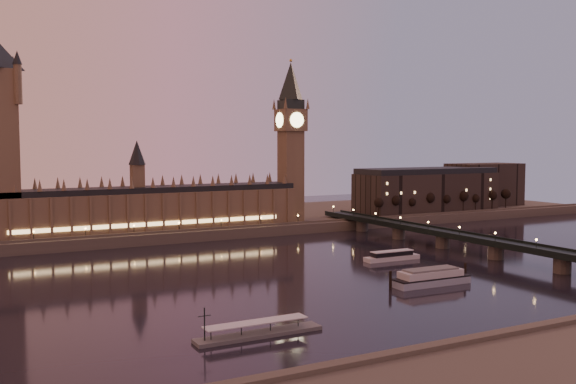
# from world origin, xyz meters

# --- Properties ---
(ground) EXTENTS (700.00, 700.00, 0.00)m
(ground) POSITION_xyz_m (0.00, 0.00, 0.00)
(ground) COLOR black
(ground) RESTS_ON ground
(far_embankment) EXTENTS (560.00, 130.00, 6.00)m
(far_embankment) POSITION_xyz_m (30.00, 165.00, 3.00)
(far_embankment) COLOR #423D35
(far_embankment) RESTS_ON ground
(palace_of_westminster) EXTENTS (180.00, 26.62, 52.00)m
(palace_of_westminster) POSITION_xyz_m (-40.12, 120.99, 21.71)
(palace_of_westminster) COLOR brown
(palace_of_westminster) RESTS_ON ground
(big_ben) EXTENTS (17.68, 17.68, 104.00)m
(big_ben) POSITION_xyz_m (53.99, 120.99, 63.95)
(big_ben) COLOR brown
(big_ben) RESTS_ON ground
(westminster_bridge) EXTENTS (13.20, 260.00, 15.30)m
(westminster_bridge) POSITION_xyz_m (91.61, 0.00, 5.52)
(westminster_bridge) COLOR black
(westminster_bridge) RESTS_ON ground
(city_block) EXTENTS (155.00, 45.00, 34.00)m
(city_block) POSITION_xyz_m (194.94, 130.93, 22.24)
(city_block) COLOR black
(city_block) RESTS_ON ground
(bare_tree_0) EXTENTS (6.46, 6.46, 13.14)m
(bare_tree_0) POSITION_xyz_m (115.55, 109.00, 15.82)
(bare_tree_0) COLOR black
(bare_tree_0) RESTS_ON ground
(bare_tree_1) EXTENTS (6.46, 6.46, 13.14)m
(bare_tree_1) POSITION_xyz_m (130.44, 109.00, 15.82)
(bare_tree_1) COLOR black
(bare_tree_1) RESTS_ON ground
(bare_tree_2) EXTENTS (6.46, 6.46, 13.14)m
(bare_tree_2) POSITION_xyz_m (145.32, 109.00, 15.82)
(bare_tree_2) COLOR black
(bare_tree_2) RESTS_ON ground
(bare_tree_3) EXTENTS (6.46, 6.46, 13.14)m
(bare_tree_3) POSITION_xyz_m (160.21, 109.00, 15.82)
(bare_tree_3) COLOR black
(bare_tree_3) RESTS_ON ground
(bare_tree_4) EXTENTS (6.46, 6.46, 13.14)m
(bare_tree_4) POSITION_xyz_m (175.10, 109.00, 15.82)
(bare_tree_4) COLOR black
(bare_tree_4) RESTS_ON ground
(bare_tree_5) EXTENTS (6.46, 6.46, 13.14)m
(bare_tree_5) POSITION_xyz_m (189.98, 109.00, 15.82)
(bare_tree_5) COLOR black
(bare_tree_5) RESTS_ON ground
(bare_tree_6) EXTENTS (6.46, 6.46, 13.14)m
(bare_tree_6) POSITION_xyz_m (204.87, 109.00, 15.82)
(bare_tree_6) COLOR black
(bare_tree_6) RESTS_ON ground
(bare_tree_7) EXTENTS (6.46, 6.46, 13.14)m
(bare_tree_7) POSITION_xyz_m (219.76, 109.00, 15.82)
(bare_tree_7) COLOR black
(bare_tree_7) RESTS_ON ground
(bare_tree_8) EXTENTS (6.46, 6.46, 13.14)m
(bare_tree_8) POSITION_xyz_m (234.64, 109.00, 15.82)
(bare_tree_8) COLOR black
(bare_tree_8) RESTS_ON ground
(cruise_boat_a) EXTENTS (29.02, 7.06, 4.62)m
(cruise_boat_a) POSITION_xyz_m (45.56, 2.52, 2.03)
(cruise_boat_a) COLOR silver
(cruise_boat_a) RESTS_ON ground
(moored_barge) EXTENTS (38.49, 10.29, 7.06)m
(moored_barge) POSITION_xyz_m (26.06, -48.22, 2.98)
(moored_barge) COLOR #8E9EB5
(moored_barge) RESTS_ON ground
(pontoon_pier) EXTENTS (39.25, 6.54, 10.47)m
(pontoon_pier) POSITION_xyz_m (-63.77, -77.56, 1.13)
(pontoon_pier) COLOR #595B5E
(pontoon_pier) RESTS_ON ground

